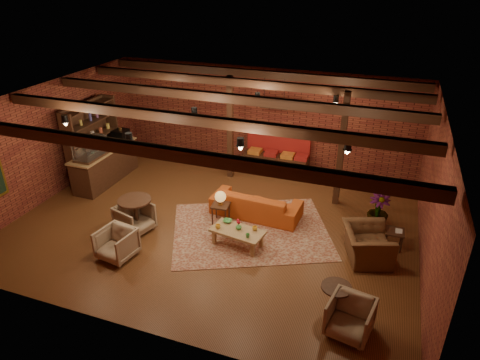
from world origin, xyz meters
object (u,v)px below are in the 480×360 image
(armchair_b, at_px, (116,243))
(armchair_right, at_px, (368,240))
(sofa, at_px, (256,204))
(round_table_right, at_px, (335,296))
(round_table_left, at_px, (135,209))
(side_table_book, at_px, (395,232))
(plant_tall, at_px, (384,178))
(coffee_table, at_px, (237,232))
(armchair_far, at_px, (350,316))
(armchair_a, at_px, (135,217))
(side_table_lamp, at_px, (220,199))

(armchair_b, height_order, armchair_right, armchair_right)
(sofa, height_order, round_table_right, sofa)
(armchair_right, distance_m, round_table_right, 2.07)
(round_table_left, relative_size, side_table_book, 1.75)
(round_table_right, bearing_deg, plant_tall, 81.08)
(round_table_left, distance_m, side_table_book, 6.28)
(armchair_right, bearing_deg, sofa, 53.35)
(coffee_table, relative_size, armchair_far, 1.70)
(round_table_right, bearing_deg, armchair_a, 166.55)
(coffee_table, distance_m, armchair_b, 2.78)
(sofa, bearing_deg, round_table_left, 35.74)
(armchair_right, bearing_deg, round_table_left, 78.78)
(round_table_right, bearing_deg, sofa, 130.24)
(sofa, height_order, armchair_far, armchair_far)
(round_table_right, bearing_deg, round_table_left, 165.73)
(round_table_left, height_order, armchair_right, armchair_right)
(round_table_left, relative_size, plant_tall, 0.31)
(coffee_table, distance_m, side_table_book, 3.69)
(armchair_b, height_order, round_table_right, armchair_b)
(round_table_left, relative_size, armchair_b, 1.10)
(armchair_right, xyz_separation_m, round_table_right, (-0.41, -2.03, -0.05))
(coffee_table, relative_size, side_table_lamp, 1.47)
(armchair_a, xyz_separation_m, plant_tall, (5.69, 2.26, 1.00))
(coffee_table, distance_m, armchair_right, 2.98)
(sofa, distance_m, armchair_far, 4.41)
(armchair_b, bearing_deg, armchair_right, 28.26)
(round_table_right, bearing_deg, side_table_lamp, 144.64)
(sofa, height_order, coffee_table, sofa)
(side_table_book, bearing_deg, round_table_right, -110.30)
(armchair_b, height_order, plant_tall, plant_tall)
(side_table_lamp, distance_m, armchair_far, 4.50)
(side_table_lamp, distance_m, plant_tall, 4.06)
(armchair_a, bearing_deg, armchair_far, -90.13)
(armchair_right, bearing_deg, armchair_a, 79.57)
(armchair_right, relative_size, plant_tall, 0.41)
(armchair_b, relative_size, round_table_right, 1.16)
(round_table_right, xyz_separation_m, plant_tall, (0.55, 3.49, 0.95))
(armchair_a, bearing_deg, plant_tall, -52.14)
(armchair_right, bearing_deg, coffee_table, 81.43)
(armchair_a, bearing_deg, round_table_right, -87.23)
(sofa, bearing_deg, armchair_far, 133.40)
(coffee_table, bearing_deg, armchair_far, -33.56)
(sofa, distance_m, side_table_book, 3.53)
(armchair_right, distance_m, plant_tall, 1.72)
(side_table_lamp, bearing_deg, armchair_right, -4.52)
(sofa, xyz_separation_m, armchair_a, (-2.62, -1.76, 0.06))
(side_table_book, relative_size, armchair_far, 0.63)
(armchair_right, relative_size, side_table_book, 2.34)
(armchair_a, height_order, round_table_right, armchair_a)
(armchair_a, xyz_separation_m, round_table_right, (5.14, -1.23, 0.05))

